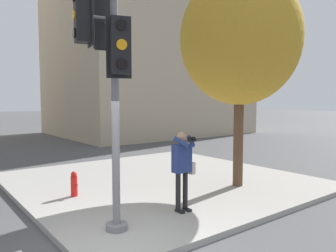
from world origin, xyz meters
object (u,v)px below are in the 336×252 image
Objects in this scene: street_tree at (240,39)px; fire_hydrant at (74,184)px; traffic_signal_pole at (106,60)px; person_photographer at (183,164)px.

street_tree reaches higher than fire_hydrant.
street_tree is 9.40× the size of fire_hydrant.
traffic_signal_pole is 2.73m from person_photographer.
traffic_signal_pole reaches higher than fire_hydrant.
traffic_signal_pole is 3.77m from fire_hydrant.
street_tree is at bearing 9.30° from traffic_signal_pole.
person_photographer is 2.75× the size of fire_hydrant.
person_photographer is 2.96m from fire_hydrant.
person_photographer is at bearing 0.82° from traffic_signal_pole.
fire_hydrant is (0.35, 2.51, -2.79)m from traffic_signal_pole.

